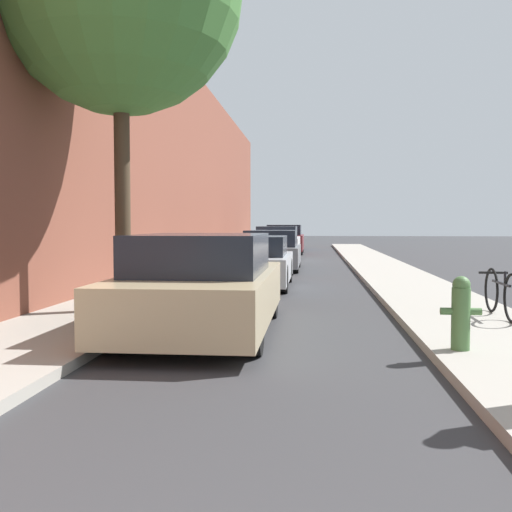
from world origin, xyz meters
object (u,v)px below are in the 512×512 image
at_px(parked_car_navy, 289,238).
at_px(bicycle, 501,293).
at_px(parked_car_silver, 253,263).
at_px(parked_car_white, 278,244).
at_px(parked_car_champagne, 203,286).
at_px(fire_hydrant, 461,312).
at_px(parked_car_grey, 272,251).
at_px(parked_car_maroon, 285,240).

distance_m(parked_car_navy, bicycle, 26.49).
height_order(parked_car_silver, parked_car_white, parked_car_white).
distance_m(parked_car_silver, parked_car_white, 10.34).
xyz_separation_m(parked_car_champagne, fire_hydrant, (3.18, -1.36, -0.12)).
bearing_deg(fire_hydrant, parked_car_champagne, 156.89).
relative_size(parked_car_grey, parked_car_navy, 0.98).
relative_size(parked_car_grey, parked_car_maroon, 1.03).
distance_m(parked_car_grey, fire_hydrant, 13.10).
xyz_separation_m(parked_car_champagne, bicycle, (4.36, 1.09, -0.18)).
bearing_deg(fire_hydrant, parked_car_white, 100.00).
bearing_deg(bicycle, parked_car_white, 106.93).
height_order(parked_car_champagne, fire_hydrant, parked_car_champagne).
bearing_deg(parked_car_navy, bicycle, -80.66).
distance_m(parked_car_champagne, bicycle, 4.50).
relative_size(parked_car_white, bicycle, 2.56).
bearing_deg(parked_car_maroon, parked_car_navy, 90.03).
xyz_separation_m(parked_car_silver, parked_car_grey, (0.06, 5.36, 0.03)).
height_order(parked_car_champagne, parked_car_white, parked_car_white).
distance_m(parked_car_grey, parked_car_white, 4.98).
relative_size(parked_car_champagne, fire_hydrant, 5.43).
relative_size(parked_car_champagne, parked_car_grey, 1.07).
bearing_deg(parked_car_white, parked_car_champagne, -90.19).
relative_size(parked_car_silver, fire_hydrant, 4.87).
bearing_deg(parked_car_navy, parked_car_silver, -89.93).
bearing_deg(parked_car_white, fire_hydrant, -80.00).
relative_size(parked_car_maroon, parked_car_navy, 0.95).
bearing_deg(parked_car_white, bicycle, -74.25).
distance_m(fire_hydrant, bicycle, 2.72).
height_order(parked_car_champagne, parked_car_navy, parked_car_navy).
height_order(parked_car_silver, parked_car_navy, parked_car_navy).
bearing_deg(parked_car_grey, bicycle, -67.77).
distance_m(parked_car_maroon, parked_car_navy, 5.08).
relative_size(parked_car_navy, bicycle, 2.46).
height_order(parked_car_navy, fire_hydrant, parked_car_navy).
relative_size(parked_car_white, parked_car_navy, 1.04).
distance_m(parked_car_grey, parked_car_maroon, 10.76).
height_order(parked_car_grey, parked_car_white, parked_car_white).
bearing_deg(parked_car_silver, fire_hydrant, -67.32).
distance_m(parked_car_white, bicycle, 15.88).
relative_size(parked_car_grey, bicycle, 2.42).
distance_m(parked_car_grey, bicycle, 11.13).
bearing_deg(parked_car_grey, parked_car_silver, -90.68).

